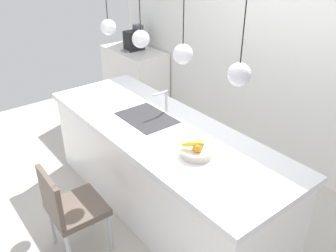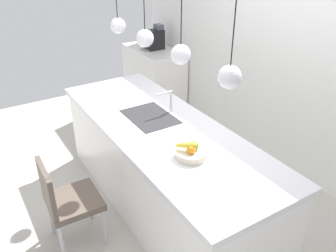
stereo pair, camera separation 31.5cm
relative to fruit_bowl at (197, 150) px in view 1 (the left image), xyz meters
The scene contains 13 objects.
floor 1.11m from the fruit_bowl, behind, with size 6.60×6.60×0.00m, color #BCB7AD.
back_wall 1.84m from the fruit_bowl, 107.87° to the left, with size 6.00×0.10×2.60m, color white.
kitchen_island 0.75m from the fruit_bowl, behind, with size 2.71×0.97×0.91m.
sink_basin 0.79m from the fruit_bowl, behind, with size 0.56×0.40×0.02m, color #2D2D30.
faucet 0.84m from the fruit_bowl, 160.27° to the left, with size 0.02×0.17×0.22m.
fruit_bowl is the anchor object (origin of this frame).
side_counter 3.29m from the fruit_bowl, 155.47° to the left, with size 1.10×0.60×0.85m, color white.
coffee_machine 3.23m from the fruit_bowl, 155.25° to the left, with size 0.20×0.35×0.38m.
chair_near 1.15m from the fruit_bowl, 121.91° to the right, with size 0.45×0.45×0.85m.
pendant_light_left 1.57m from the fruit_bowl, behind, with size 0.16×0.16×0.76m.
pendant_light_center_left 1.09m from the fruit_bowl, behind, with size 0.16×0.16×0.76m.
pendant_light_center_right 0.76m from the fruit_bowl, 165.99° to the left, with size 0.16×0.16×0.76m.
pendant_light_right 0.77m from the fruit_bowl, 13.05° to the left, with size 0.16×0.16×0.76m.
Camera 1 is at (2.27, -1.72, 2.46)m, focal length 37.92 mm.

